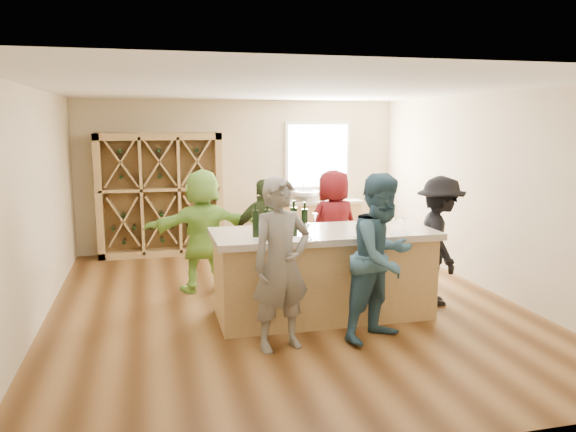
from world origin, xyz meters
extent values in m
cube|color=brown|center=(0.00, 0.00, -0.05)|extent=(6.00, 7.00, 0.10)
cube|color=white|center=(0.00, 0.00, 2.85)|extent=(6.00, 7.00, 0.10)
cube|color=#CBB893|center=(0.00, 3.55, 1.40)|extent=(6.00, 0.10, 2.80)
cube|color=#CBB893|center=(0.00, -3.55, 1.40)|extent=(6.00, 0.10, 2.80)
cube|color=#CBB893|center=(-3.05, 0.00, 1.40)|extent=(0.10, 7.00, 2.80)
cube|color=#CBB893|center=(3.05, 0.00, 1.40)|extent=(0.10, 7.00, 2.80)
cube|color=white|center=(1.50, 3.47, 1.75)|extent=(1.30, 0.06, 1.30)
cube|color=white|center=(1.50, 3.44, 1.75)|extent=(1.18, 0.01, 1.18)
cube|color=tan|center=(-1.50, 3.27, 1.10)|extent=(2.20, 0.45, 2.20)
cube|color=tan|center=(1.40, 3.20, 0.43)|extent=(1.60, 0.58, 0.86)
cube|color=#C3B4A0|center=(1.40, 3.20, 0.89)|extent=(1.70, 0.62, 0.06)
imported|color=silver|center=(1.20, 3.20, 1.01)|extent=(0.54, 0.54, 0.19)
cylinder|color=silver|center=(1.20, 3.38, 1.07)|extent=(0.02, 0.02, 0.30)
cube|color=tan|center=(0.36, -0.55, 0.50)|extent=(2.60, 1.00, 1.00)
cube|color=#C3B4A0|center=(0.36, -0.55, 1.04)|extent=(2.72, 1.12, 0.08)
cylinder|color=black|center=(-0.51, -0.72, 1.23)|extent=(0.09, 0.09, 0.31)
cylinder|color=black|center=(-0.38, -0.75, 1.24)|extent=(0.09, 0.09, 0.32)
cylinder|color=black|center=(-0.07, -0.75, 1.25)|extent=(0.09, 0.09, 0.33)
cylinder|color=black|center=(0.07, -0.73, 1.23)|extent=(0.08, 0.08, 0.30)
cone|color=white|center=(0.03, -0.99, 1.17)|extent=(0.08, 0.08, 0.18)
cone|color=white|center=(0.59, -1.02, 1.16)|extent=(0.07, 0.07, 0.17)
cone|color=white|center=(1.09, -0.96, 1.18)|extent=(0.09, 0.09, 0.20)
cone|color=white|center=(0.84, -0.69, 1.18)|extent=(0.09, 0.09, 0.19)
cone|color=white|center=(1.32, -0.80, 1.17)|extent=(0.08, 0.08, 0.17)
cube|color=white|center=(-0.03, -1.00, 1.08)|extent=(0.29, 0.35, 0.00)
cube|color=white|center=(0.66, -0.96, 1.08)|extent=(0.32, 0.36, 0.00)
cube|color=white|center=(1.21, -0.93, 1.08)|extent=(0.34, 0.39, 0.00)
imported|color=slate|center=(-0.38, -1.43, 0.92)|extent=(0.77, 0.64, 1.84)
imported|color=#335972|center=(0.76, -1.43, 0.93)|extent=(1.03, 0.85, 1.85)
imported|color=black|center=(2.00, -0.44, 0.85)|extent=(0.80, 1.20, 1.70)
imported|color=#263319|center=(-0.09, 0.78, 0.80)|extent=(0.96, 0.53, 1.59)
imported|color=#590F14|center=(0.95, 0.82, 0.85)|extent=(0.94, 0.73, 1.70)
imported|color=#8CC64C|center=(-0.97, 0.90, 0.88)|extent=(1.69, 0.80, 1.75)
cone|color=white|center=(0.31, -0.35, 1.17)|extent=(0.07, 0.07, 0.18)
camera|label=1|loc=(-1.68, -6.97, 2.38)|focal=35.00mm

